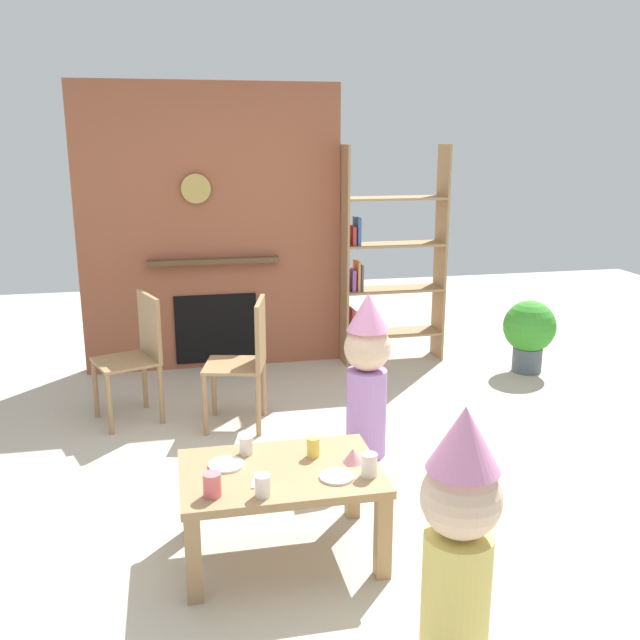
# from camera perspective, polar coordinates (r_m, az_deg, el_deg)

# --- Properties ---
(ground_plane) EXTENTS (12.00, 12.00, 0.00)m
(ground_plane) POSITION_cam_1_polar(r_m,az_deg,el_deg) (4.06, -0.93, -14.42)
(ground_plane) COLOR #BCB29E
(brick_fireplace_feature) EXTENTS (2.20, 0.28, 2.40)m
(brick_fireplace_feature) POSITION_cam_1_polar(r_m,az_deg,el_deg) (6.15, -8.69, 7.15)
(brick_fireplace_feature) COLOR #935138
(brick_fireplace_feature) RESTS_ON ground_plane
(bookshelf) EXTENTS (0.90, 0.28, 1.90)m
(bookshelf) POSITION_cam_1_polar(r_m,az_deg,el_deg) (6.27, 5.31, 4.30)
(bookshelf) COLOR #9E7A51
(bookshelf) RESTS_ON ground_plane
(coffee_table) EXTENTS (0.94, 0.64, 0.45)m
(coffee_table) POSITION_cam_1_polar(r_m,az_deg,el_deg) (3.45, -3.18, -13.00)
(coffee_table) COLOR #9E7A51
(coffee_table) RESTS_ON ground_plane
(paper_cup_near_left) EXTENTS (0.07, 0.07, 0.09)m
(paper_cup_near_left) POSITION_cam_1_polar(r_m,az_deg,el_deg) (3.56, -5.94, -9.96)
(paper_cup_near_left) COLOR silver
(paper_cup_near_left) RESTS_ON coffee_table
(paper_cup_near_right) EXTENTS (0.07, 0.07, 0.11)m
(paper_cup_near_right) POSITION_cam_1_polar(r_m,az_deg,el_deg) (3.34, 3.98, -11.52)
(paper_cup_near_right) COLOR silver
(paper_cup_near_right) RESTS_ON coffee_table
(paper_cup_center) EXTENTS (0.07, 0.07, 0.10)m
(paper_cup_center) POSITION_cam_1_polar(r_m,az_deg,el_deg) (3.17, -4.61, -13.12)
(paper_cup_center) COLOR silver
(paper_cup_center) RESTS_ON coffee_table
(paper_cup_far_left) EXTENTS (0.06, 0.06, 0.10)m
(paper_cup_far_left) POSITION_cam_1_polar(r_m,az_deg,el_deg) (3.52, -0.56, -10.17)
(paper_cup_far_left) COLOR #F2CC4C
(paper_cup_far_left) RESTS_ON coffee_table
(paper_cup_far_right) EXTENTS (0.08, 0.08, 0.11)m
(paper_cup_far_right) POSITION_cam_1_polar(r_m,az_deg,el_deg) (3.19, -8.65, -12.95)
(paper_cup_far_right) COLOR #E5666B
(paper_cup_far_right) RESTS_ON coffee_table
(paper_plate_front) EXTENTS (0.17, 0.17, 0.01)m
(paper_plate_front) POSITION_cam_1_polar(r_m,az_deg,el_deg) (3.47, -7.53, -11.44)
(paper_plate_front) COLOR white
(paper_plate_front) RESTS_ON coffee_table
(paper_plate_rear) EXTENTS (0.16, 0.16, 0.01)m
(paper_plate_rear) POSITION_cam_1_polar(r_m,az_deg,el_deg) (3.33, 1.35, -12.46)
(paper_plate_rear) COLOR white
(paper_plate_rear) RESTS_ON coffee_table
(birthday_cake_slice) EXTENTS (0.10, 0.10, 0.07)m
(birthday_cake_slice) POSITION_cam_1_polar(r_m,az_deg,el_deg) (3.47, 2.66, -10.81)
(birthday_cake_slice) COLOR pink
(birthday_cake_slice) RESTS_ON coffee_table
(table_fork) EXTENTS (0.05, 0.15, 0.01)m
(table_fork) POSITION_cam_1_polar(r_m,az_deg,el_deg) (3.32, -5.30, -12.72)
(table_fork) COLOR silver
(table_fork) RESTS_ON coffee_table
(child_with_cone_hat) EXTENTS (0.30, 0.30, 1.07)m
(child_with_cone_hat) POSITION_cam_1_polar(r_m,az_deg,el_deg) (2.73, 11.10, -16.70)
(child_with_cone_hat) COLOR #E0CC66
(child_with_cone_hat) RESTS_ON ground_plane
(child_in_pink) EXTENTS (0.29, 0.29, 1.05)m
(child_in_pink) POSITION_cam_1_polar(r_m,az_deg,el_deg) (4.42, 3.79, -4.13)
(child_in_pink) COLOR #B27FCC
(child_in_pink) RESTS_ON ground_plane
(dining_chair_left) EXTENTS (0.51, 0.51, 0.90)m
(dining_chair_left) POSITION_cam_1_polar(r_m,az_deg,el_deg) (5.15, -14.40, -2.33)
(dining_chair_left) COLOR #9E7A51
(dining_chair_left) RESTS_ON ground_plane
(dining_chair_middle) EXTENTS (0.48, 0.48, 0.90)m
(dining_chair_middle) POSITION_cam_1_polar(r_m,az_deg,el_deg) (4.89, -5.85, -2.86)
(dining_chair_middle) COLOR #9E7A51
(dining_chair_middle) RESTS_ON ground_plane
(potted_plant_tall) EXTENTS (0.44, 0.44, 0.62)m
(potted_plant_tall) POSITION_cam_1_polar(r_m,az_deg,el_deg) (6.29, 16.44, -0.84)
(potted_plant_tall) COLOR #4C5660
(potted_plant_tall) RESTS_ON ground_plane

